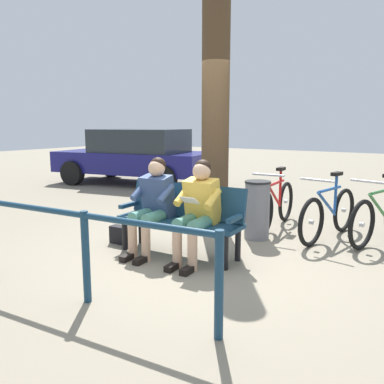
# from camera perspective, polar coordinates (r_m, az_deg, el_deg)

# --- Properties ---
(ground_plane) EXTENTS (40.00, 40.00, 0.00)m
(ground_plane) POSITION_cam_1_polar(r_m,az_deg,el_deg) (4.95, 1.34, -9.23)
(ground_plane) COLOR gray
(bench) EXTENTS (1.62, 0.55, 0.87)m
(bench) POSITION_cam_1_polar(r_m,az_deg,el_deg) (4.94, -1.42, -3.14)
(bench) COLOR navy
(bench) RESTS_ON ground
(person_reading) EXTENTS (0.50, 0.78, 1.20)m
(person_reading) POSITION_cam_1_polar(r_m,az_deg,el_deg) (4.61, 0.86, -2.06)
(person_reading) COLOR gold
(person_reading) RESTS_ON ground
(person_companion) EXTENTS (0.50, 0.78, 1.20)m
(person_companion) POSITION_cam_1_polar(r_m,az_deg,el_deg) (4.95, -5.59, -1.29)
(person_companion) COLOR #334772
(person_companion) RESTS_ON ground
(handbag) EXTENTS (0.31, 0.15, 0.24)m
(handbag) POSITION_cam_1_polar(r_m,az_deg,el_deg) (5.51, -10.16, -6.07)
(handbag) COLOR black
(handbag) RESTS_ON ground
(tree_trunk) EXTENTS (0.41, 0.41, 3.55)m
(tree_trunk) POSITION_cam_1_polar(r_m,az_deg,el_deg) (5.97, 3.39, 11.31)
(tree_trunk) COLOR #4C3823
(tree_trunk) RESTS_ON ground
(litter_bin) EXTENTS (0.36, 0.36, 0.82)m
(litter_bin) POSITION_cam_1_polar(r_m,az_deg,el_deg) (5.68, 9.33, -2.54)
(litter_bin) COLOR slate
(litter_bin) RESTS_ON ground
(bicycle_blue) EXTENTS (0.61, 1.63, 0.94)m
(bicycle_blue) POSITION_cam_1_polar(r_m,az_deg,el_deg) (6.02, 25.35, -3.19)
(bicycle_blue) COLOR black
(bicycle_blue) RESTS_ON ground
(bicycle_green) EXTENTS (0.50, 1.66, 0.94)m
(bicycle_green) POSITION_cam_1_polar(r_m,az_deg,el_deg) (5.92, 19.03, -2.96)
(bicycle_green) COLOR black
(bicycle_green) RESTS_ON ground
(bicycle_purple) EXTENTS (0.48, 1.68, 0.94)m
(bicycle_purple) POSITION_cam_1_polar(r_m,az_deg,el_deg) (6.33, 11.95, -1.85)
(bicycle_purple) COLOR black
(bicycle_purple) RESTS_ON ground
(railing_fence) EXTENTS (2.70, 0.26, 0.85)m
(railing_fence) POSITION_cam_1_polar(r_m,az_deg,el_deg) (3.70, -15.08, -6.76)
(railing_fence) COLOR navy
(railing_fence) RESTS_ON ground
(parked_car) EXTENTS (4.44, 2.56, 1.47)m
(parked_car) POSITION_cam_1_polar(r_m,az_deg,el_deg) (10.89, -8.01, 5.25)
(parked_car) COLOR navy
(parked_car) RESTS_ON ground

